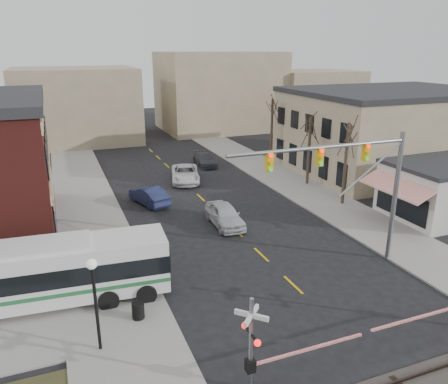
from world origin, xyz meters
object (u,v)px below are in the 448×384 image
Objects in this scene: car_a at (225,215)px; car_b at (149,195)px; trash_bin at (138,310)px; pedestrian_far at (88,263)px; traffic_signal_mast at (357,174)px; car_d at (205,159)px; rr_crossing_west at (261,343)px; transit_bus at (40,274)px; street_lamp at (94,286)px; pedestrian_near at (132,281)px; car_c at (185,174)px.

car_b is (-4.19, 6.64, -0.06)m from car_a.
trash_bin is 16.68m from car_b.
pedestrian_far is (-5.88, -11.00, 0.16)m from car_b.
traffic_signal_mast is 26.28m from car_d.
car_d is (9.09, 32.65, -1.29)m from rr_crossing_west.
transit_bus is at bearing -121.93° from car_d.
street_lamp is at bearing -146.06° from pedestrian_far.
pedestrian_near is at bearing -114.34° from pedestrian_far.
transit_bus is at bearing 59.57° from pedestrian_near.
pedestrian_near is (2.05, 3.61, -2.13)m from street_lamp.
car_d is (-0.12, 25.78, -5.12)m from traffic_signal_mast.
street_lamp is at bearing -113.71° from car_d.
pedestrian_near reaches higher than car_c.
pedestrian_far is (-5.34, 11.25, -1.05)m from rr_crossing_west.
traffic_signal_mast reaches higher than rr_crossing_west.
transit_bus is 6.79× the size of pedestrian_near.
traffic_signal_mast is 1.96× the size of rr_crossing_west.
car_c is 3.54× the size of pedestrian_far.
rr_crossing_west is 1.20× the size of car_d.
car_d is at bearing 67.95° from car_c.
pedestrian_far is at bearing -155.18° from car_a.
pedestrian_far reaches higher than car_d.
car_a is 11.15m from pedestrian_near.
pedestrian_near reaches higher than car_a.
car_a is 2.54× the size of pedestrian_near.
transit_bus is at bearing 172.59° from traffic_signal_mast.
traffic_signal_mast is at bearing -111.93° from pedestrian_near.
car_c is 1.21× the size of car_d.
street_lamp reaches higher than car_b.
car_a is (10.22, 11.19, -2.37)m from street_lamp.
car_d is at bearing 62.67° from street_lamp.
traffic_signal_mast is at bearing -64.88° from car_c.
car_c reaches higher than car_b.
car_b is 2.88× the size of pedestrian_far.
street_lamp reaches higher than car_d.
car_b is 14.78m from pedestrian_near.
car_d is at bearing 74.44° from rr_crossing_west.
pedestrian_far is at bearing 41.88° from transit_bus.
street_lamp is 15.34m from car_a.
rr_crossing_west reaches higher than trash_bin.
pedestrian_near reaches higher than car_b.
rr_crossing_west is 22.29m from car_b.
pedestrian_near reaches higher than pedestrian_far.
pedestrian_far reaches higher than car_a.
car_a is at bearing -31.28° from pedestrian_far.
pedestrian_near is at bearing -13.72° from transit_bus.
rr_crossing_west is 8.78m from pedestrian_near.
car_c is (5.27, 27.45, -1.19)m from rr_crossing_west.
car_a is 7.85m from car_b.
pedestrian_far is at bearing -120.36° from car_d.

